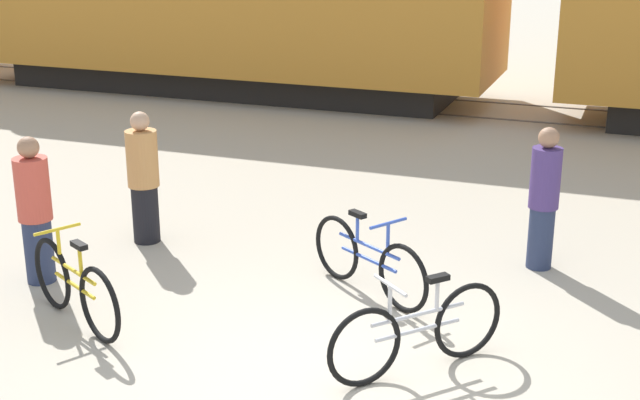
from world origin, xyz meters
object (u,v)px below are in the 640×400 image
at_px(bicycle_silver, 418,331).
at_px(person_in_red, 35,211).
at_px(person_in_tan, 143,179).
at_px(person_in_purple, 544,199).
at_px(bicycle_blue, 369,260).
at_px(bicycle_yellow, 75,287).

height_order(bicycle_silver, person_in_red, person_in_red).
distance_m(person_in_tan, person_in_purple, 4.49).
bearing_deg(bicycle_blue, person_in_tan, 169.68).
distance_m(bicycle_silver, person_in_tan, 4.22).
height_order(person_in_tan, person_in_purple, person_in_purple).
relative_size(bicycle_blue, person_in_red, 0.95).
bearing_deg(person_in_purple, bicycle_silver, -33.87).
xyz_separation_m(person_in_tan, person_in_purple, (4.41, 0.81, 0.02)).
distance_m(bicycle_yellow, person_in_purple, 4.89).
bearing_deg(bicycle_silver, person_in_tan, 153.31).
bearing_deg(person_in_red, person_in_tan, 179.05).
relative_size(bicycle_blue, bicycle_silver, 1.11).
xyz_separation_m(bicycle_yellow, person_in_tan, (-0.53, 2.14, 0.39)).
relative_size(person_in_red, person_in_tan, 1.00).
height_order(bicycle_blue, person_in_tan, person_in_tan).
xyz_separation_m(person_in_red, person_in_purple, (4.83, 2.22, 0.01)).
distance_m(bicycle_blue, bicycle_silver, 1.61).
height_order(bicycle_blue, person_in_red, person_in_red).
bearing_deg(bicycle_yellow, person_in_purple, 37.21).
bearing_deg(bicycle_yellow, bicycle_silver, 4.46).
relative_size(bicycle_silver, person_in_red, 0.86).
bearing_deg(person_in_purple, bicycle_yellow, -72.84).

